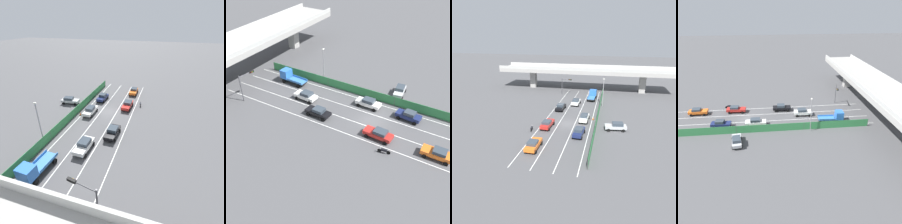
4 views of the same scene
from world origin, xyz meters
TOP-DOWN VIEW (x-y plane):
  - ground_plane at (0.00, 0.00)m, footprint 300.00×300.00m
  - lane_line_left_edge at (-5.17, 5.36)m, footprint 0.14×46.71m
  - lane_line_mid_left at (-1.72, 5.36)m, footprint 0.14×46.71m
  - lane_line_mid_right at (1.72, 5.36)m, footprint 0.14×46.71m
  - lane_line_right_edge at (5.17, 5.36)m, footprint 0.14×46.71m
  - green_fence at (6.38, 5.36)m, footprint 0.10×42.81m
  - car_sedan_red at (-3.58, -2.99)m, footprint 2.16×4.71m
  - car_taxi_orange at (-3.34, -12.03)m, footprint 2.04×4.47m
  - car_hatchback_white at (3.51, 2.14)m, footprint 2.01×4.58m
  - car_sedan_white at (-0.24, 13.26)m, footprint 2.18×4.38m
  - car_sedan_black at (-3.40, 8.38)m, footprint 2.14×4.53m
  - car_sedan_navy at (3.43, -5.43)m, footprint 2.13×4.33m
  - flatbed_truck_blue at (3.65, 20.13)m, footprint 2.49×5.67m
  - motorcycle at (-6.27, -5.06)m, footprint 0.61×1.94m
  - parked_wagon_silver at (10.42, -1.25)m, footprint 4.47×2.39m
  - traffic_light at (-5.33, 22.96)m, footprint 3.25×0.85m
  - street_lamp at (6.91, 13.79)m, footprint 0.60×0.36m
  - traffic_cone at (5.38, 3.32)m, footprint 0.47×0.47m

SIDE VIEW (x-z plane):
  - ground_plane at x=0.00m, z-range 0.00..0.00m
  - lane_line_left_edge at x=-5.17m, z-range 0.00..0.01m
  - lane_line_mid_left at x=-1.72m, z-range 0.00..0.01m
  - lane_line_mid_right at x=1.72m, z-range 0.00..0.01m
  - lane_line_right_edge at x=5.17m, z-range 0.00..0.01m
  - traffic_cone at x=5.38m, z-range -0.02..0.68m
  - motorcycle at x=-6.27m, z-range -0.01..0.93m
  - green_fence at x=6.38m, z-range 0.00..1.75m
  - car_sedan_black at x=-3.40m, z-range 0.08..1.69m
  - car_taxi_orange at x=-3.34m, z-range 0.09..1.69m
  - car_sedan_red at x=-3.58m, z-range 0.09..1.70m
  - car_sedan_navy at x=3.43m, z-range 0.07..1.76m
  - car_hatchback_white at x=3.51m, z-range 0.08..1.75m
  - parked_wagon_silver at x=10.42m, z-range 0.09..1.76m
  - car_sedan_white at x=-0.24m, z-range 0.08..1.77m
  - flatbed_truck_blue at x=3.65m, z-range 0.03..2.62m
  - traffic_light at x=-5.33m, z-range 1.10..6.36m
  - street_lamp at x=6.91m, z-range 0.77..8.30m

